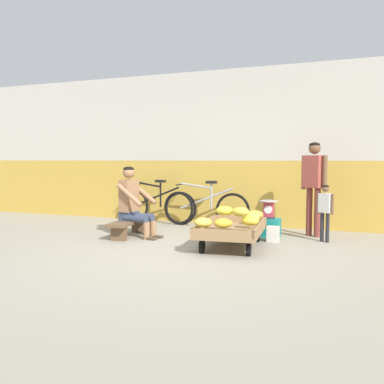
# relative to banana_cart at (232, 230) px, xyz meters

# --- Properties ---
(ground_plane) EXTENTS (80.00, 80.00, 0.00)m
(ground_plane) POSITION_rel_banana_cart_xyz_m (-0.54, -0.83, -0.24)
(ground_plane) COLOR gray
(back_wall) EXTENTS (16.00, 0.30, 2.95)m
(back_wall) POSITION_rel_banana_cart_xyz_m (-0.54, 2.15, 1.24)
(back_wall) COLOR gold
(back_wall) RESTS_ON ground
(banana_cart) EXTENTS (0.98, 1.52, 0.36)m
(banana_cart) POSITION_rel_banana_cart_xyz_m (0.00, 0.00, 0.00)
(banana_cart) COLOR #99754C
(banana_cart) RESTS_ON ground
(banana_pile) EXTENTS (0.82, 1.28, 0.26)m
(banana_pile) POSITION_rel_banana_cart_xyz_m (0.11, -0.20, 0.22)
(banana_pile) COLOR gold
(banana_pile) RESTS_ON banana_cart
(low_bench) EXTENTS (0.39, 1.12, 0.27)m
(low_bench) POSITION_rel_banana_cart_xyz_m (-1.79, 0.21, -0.04)
(low_bench) COLOR brown
(low_bench) RESTS_ON ground
(vendor_seated) EXTENTS (0.71, 0.53, 1.14)m
(vendor_seated) POSITION_rel_banana_cart_xyz_m (-1.71, 0.19, 0.33)
(vendor_seated) COLOR #9E704C
(vendor_seated) RESTS_ON ground
(plastic_crate) EXTENTS (0.36, 0.28, 0.30)m
(plastic_crate) POSITION_rel_banana_cart_xyz_m (0.33, 0.99, -0.09)
(plastic_crate) COLOR #19847F
(plastic_crate) RESTS_ON ground
(weighing_scale) EXTENTS (0.30, 0.30, 0.29)m
(weighing_scale) POSITION_rel_banana_cart_xyz_m (0.33, 0.99, 0.21)
(weighing_scale) COLOR #28282D
(weighing_scale) RESTS_ON plastic_crate
(bicycle_near_left) EXTENTS (1.66, 0.48, 0.86)m
(bicycle_near_left) POSITION_rel_banana_cart_xyz_m (-2.05, 1.70, 0.11)
(bicycle_near_left) COLOR black
(bicycle_near_left) RESTS_ON ground
(bicycle_far_left) EXTENTS (1.66, 0.48, 0.86)m
(bicycle_far_left) POSITION_rel_banana_cart_xyz_m (-0.99, 1.68, 0.11)
(bicycle_far_left) COLOR black
(bicycle_far_left) RESTS_ON ground
(customer_adult) EXTENTS (0.43, 0.34, 1.53)m
(customer_adult) POSITION_rel_banana_cart_xyz_m (1.00, 1.31, 0.71)
(customer_adult) COLOR brown
(customer_adult) RESTS_ON ground
(customer_child) EXTENTS (0.26, 0.18, 0.87)m
(customer_child) POSITION_rel_banana_cart_xyz_m (1.21, 0.88, 0.30)
(customer_child) COLOR #232328
(customer_child) RESTS_ON ground
(shopping_bag) EXTENTS (0.18, 0.12, 0.24)m
(shopping_bag) POSITION_rel_banana_cart_xyz_m (0.48, 0.60, -0.12)
(shopping_bag) COLOR silver
(shopping_bag) RESTS_ON ground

